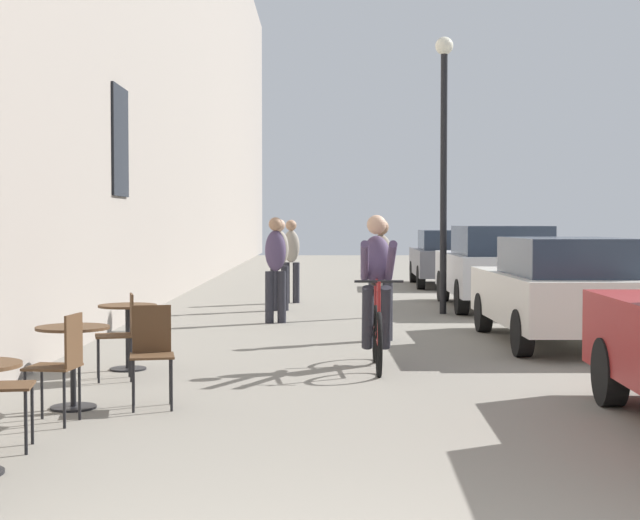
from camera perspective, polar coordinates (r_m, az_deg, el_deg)
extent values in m
cube|color=black|center=(15.23, -12.09, 6.93)|extent=(0.04, 1.10, 1.70)
cylinder|color=black|center=(7.39, -17.04, -8.76)|extent=(0.02, 0.02, 0.45)
cylinder|color=black|center=(7.08, -17.39, -9.25)|extent=(0.02, 0.02, 0.45)
cube|color=#4C331E|center=(7.22, -18.51, -7.15)|extent=(0.44, 0.44, 0.02)
cylinder|color=black|center=(8.73, -14.75, -8.49)|extent=(0.40, 0.40, 0.02)
cylinder|color=black|center=(8.67, -14.77, -6.23)|extent=(0.05, 0.05, 0.67)
cylinder|color=#4C331E|center=(8.63, -14.79, -3.93)|extent=(0.64, 0.64, 0.02)
cylinder|color=black|center=(8.39, -9.11, -7.38)|extent=(0.02, 0.02, 0.45)
cylinder|color=black|center=(8.39, -11.34, -7.40)|extent=(0.02, 0.02, 0.45)
cylinder|color=black|center=(8.71, -9.18, -7.03)|extent=(0.02, 0.02, 0.45)
cylinder|color=black|center=(8.71, -11.32, -7.05)|extent=(0.02, 0.02, 0.45)
cube|color=#4C331E|center=(8.51, -10.25, -5.65)|extent=(0.44, 0.44, 0.02)
cube|color=#4C331E|center=(8.66, -10.27, -4.05)|extent=(0.34, 0.08, 0.42)
cylinder|color=black|center=(8.00, -17.43, -7.93)|extent=(0.02, 0.02, 0.45)
cylinder|color=black|center=(8.29, -16.51, -7.56)|extent=(0.02, 0.02, 0.45)
cylinder|color=black|center=(7.88, -15.26, -8.07)|extent=(0.02, 0.02, 0.45)
cylinder|color=black|center=(8.17, -14.41, -7.68)|extent=(0.02, 0.02, 0.45)
cube|color=#4C331E|center=(8.05, -15.92, -6.16)|extent=(0.42, 0.42, 0.02)
cube|color=#4C331E|center=(7.95, -14.73, -4.65)|extent=(0.06, 0.34, 0.42)
cylinder|color=black|center=(10.83, -11.64, -6.37)|extent=(0.40, 0.40, 0.02)
cylinder|color=black|center=(10.79, -11.65, -4.55)|extent=(0.05, 0.05, 0.67)
cylinder|color=#4C331E|center=(10.75, -11.67, -2.69)|extent=(0.64, 0.64, 0.02)
cylinder|color=black|center=(9.96, -13.32, -5.89)|extent=(0.02, 0.02, 0.45)
cylinder|color=black|center=(10.28, -13.36, -5.64)|extent=(0.02, 0.02, 0.45)
cylinder|color=black|center=(9.98, -11.46, -5.86)|extent=(0.02, 0.02, 0.45)
cylinder|color=black|center=(10.30, -11.56, -5.61)|extent=(0.02, 0.02, 0.45)
cube|color=#4C331E|center=(10.10, -12.44, -4.43)|extent=(0.46, 0.46, 0.02)
cube|color=#4C331E|center=(10.08, -11.43, -3.17)|extent=(0.10, 0.34, 0.42)
torus|color=black|center=(10.17, 3.25, -5.07)|extent=(0.07, 0.71, 0.71)
torus|color=black|center=(11.21, 3.04, -4.39)|extent=(0.07, 0.71, 0.71)
cylinder|color=maroon|center=(11.09, 3.06, -2.98)|extent=(0.04, 0.22, 0.58)
cylinder|color=maroon|center=(10.57, 3.16, -1.42)|extent=(0.05, 0.82, 0.14)
cylinder|color=maroon|center=(10.16, 3.25, -3.18)|extent=(0.04, 0.09, 0.67)
cylinder|color=maroon|center=(10.71, 3.14, -4.49)|extent=(0.06, 1.00, 0.12)
cylinder|color=black|center=(10.16, 3.25, -1.28)|extent=(0.52, 0.04, 0.03)
ellipsoid|color=black|center=(10.98, 3.08, -1.39)|extent=(0.12, 0.24, 0.06)
ellipsoid|color=#4C3D5B|center=(10.88, 3.10, 0.03)|extent=(0.35, 0.36, 0.59)
sphere|color=tan|center=(10.84, 3.11, 2.11)|extent=(0.22, 0.22, 0.22)
cylinder|color=#26262D|center=(10.86, 3.63, -3.45)|extent=(0.14, 0.40, 0.75)
cylinder|color=#26262D|center=(10.85, 2.58, -3.45)|extent=(0.14, 0.40, 0.75)
cylinder|color=#4C3D5B|center=(10.50, 3.95, -0.08)|extent=(0.09, 0.74, 0.48)
cylinder|color=#4C3D5B|center=(10.49, 2.40, -0.08)|extent=(0.12, 0.75, 0.48)
cylinder|color=#26262D|center=(13.17, 2.92, -3.06)|extent=(0.14, 0.14, 0.82)
cylinder|color=#26262D|center=(13.21, 3.77, -3.04)|extent=(0.14, 0.14, 0.82)
ellipsoid|color=gray|center=(13.14, 3.36, 0.13)|extent=(0.37, 0.29, 0.65)
sphere|color=#A57A5B|center=(13.13, 3.36, 1.97)|extent=(0.22, 0.22, 0.22)
cylinder|color=#26262D|center=(15.49, -2.57, -2.22)|extent=(0.14, 0.14, 0.84)
cylinder|color=#26262D|center=(15.47, -3.31, -2.23)|extent=(0.14, 0.14, 0.84)
ellipsoid|color=#4C3D5B|center=(15.44, -2.94, 0.55)|extent=(0.37, 0.29, 0.66)
sphere|color=#A57A5B|center=(15.43, -2.95, 2.15)|extent=(0.22, 0.22, 0.22)
cylinder|color=#26262D|center=(17.69, -2.39, -1.69)|extent=(0.14, 0.14, 0.82)
cylinder|color=#26262D|center=(17.68, -3.03, -1.69)|extent=(0.14, 0.14, 0.82)
ellipsoid|color=#9E9384|center=(17.65, -2.71, 0.70)|extent=(0.36, 0.27, 0.65)
sphere|color=tan|center=(17.64, -2.72, 2.08)|extent=(0.22, 0.22, 0.22)
cylinder|color=#26262D|center=(19.34, -1.71, -1.36)|extent=(0.14, 0.14, 0.82)
cylinder|color=#26262D|center=(19.34, -2.30, -1.36)|extent=(0.14, 0.14, 0.82)
ellipsoid|color=#9E9384|center=(19.31, -2.01, 0.82)|extent=(0.34, 0.24, 0.65)
sphere|color=#A57A5B|center=(19.30, -2.01, 2.08)|extent=(0.22, 0.22, 0.22)
cylinder|color=black|center=(17.14, 7.09, 4.48)|extent=(0.12, 0.12, 4.60)
sphere|color=silver|center=(17.41, 7.13, 12.53)|extent=(0.32, 0.32, 0.32)
cylinder|color=black|center=(8.89, 16.61, -6.40)|extent=(0.22, 0.61, 0.61)
cube|color=beige|center=(13.28, 13.66, -2.18)|extent=(1.69, 4.02, 0.65)
cube|color=#283342|center=(12.78, 14.22, 0.20)|extent=(1.41, 2.18, 0.49)
cylinder|color=black|center=(14.43, 9.42, -3.10)|extent=(0.19, 0.58, 0.58)
cylinder|color=black|center=(14.78, 15.22, -3.02)|extent=(0.19, 0.58, 0.58)
cylinder|color=black|center=(11.85, 11.68, -4.27)|extent=(0.19, 0.58, 0.58)
cube|color=#B7B7BC|center=(18.54, 10.11, -0.73)|extent=(1.89, 4.42, 0.72)
cube|color=#283342|center=(17.99, 10.40, 1.17)|extent=(1.56, 2.40, 0.53)
cylinder|color=black|center=(19.88, 7.06, -1.55)|extent=(0.21, 0.64, 0.63)
cylinder|color=black|center=(20.13, 11.75, -1.53)|extent=(0.21, 0.64, 0.63)
cylinder|color=black|center=(17.00, 8.16, -2.19)|extent=(0.21, 0.64, 0.63)
cylinder|color=black|center=(17.30, 13.60, -2.16)|extent=(0.21, 0.64, 0.63)
cube|color=#595960|center=(24.78, 7.28, -0.10)|extent=(1.79, 4.08, 0.66)
cube|color=#283342|center=(24.28, 7.40, 1.20)|extent=(1.47, 2.22, 0.49)
cylinder|color=black|center=(26.06, 5.31, -0.70)|extent=(0.21, 0.59, 0.58)
cylinder|color=black|center=(26.20, 8.64, -0.70)|extent=(0.21, 0.59, 0.58)
cylinder|color=black|center=(23.40, 5.74, -1.04)|extent=(0.21, 0.59, 0.58)
cylinder|color=black|center=(23.56, 9.44, -1.03)|extent=(0.21, 0.59, 0.58)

